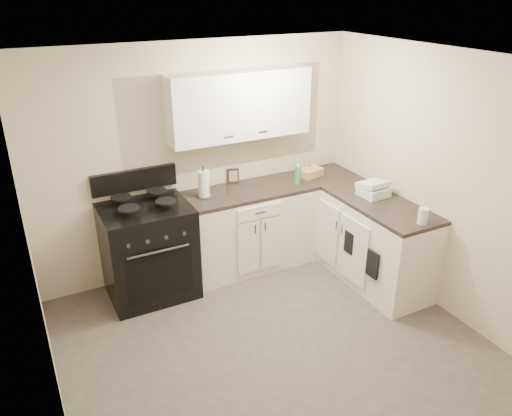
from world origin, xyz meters
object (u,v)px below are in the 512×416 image
paper_towel (204,184)px  countertop_grill (374,191)px  wicker_basket (310,172)px  stove (149,253)px  knife_block (205,188)px

paper_towel → countertop_grill: size_ratio=1.04×
wicker_basket → stove: bearing=-178.3°
stove → knife_block: (0.67, 0.06, 0.58)m
knife_block → countertop_grill: bearing=-12.9°
stove → knife_block: bearing=5.4°
stove → knife_block: 0.89m
countertop_grill → wicker_basket: bearing=105.5°
paper_towel → wicker_basket: paper_towel is taller
wicker_basket → countertop_grill: 0.84m
paper_towel → stove: bearing=-174.3°
knife_block → wicker_basket: 1.32m
stove → countertop_grill: bearing=-18.0°
paper_towel → countertop_grill: (1.60, -0.80, -0.09)m
wicker_basket → paper_towel: bearing=179.7°
knife_block → wicker_basket: bearing=13.6°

